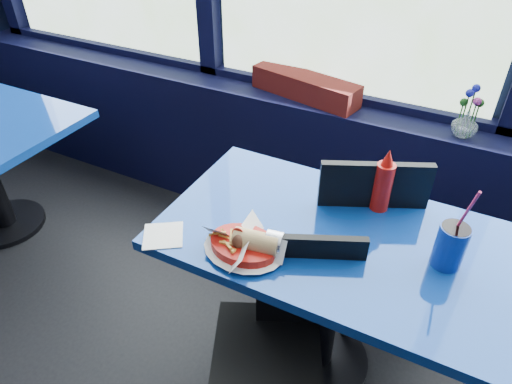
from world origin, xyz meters
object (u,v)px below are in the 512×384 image
Objects in this scene: food_basket at (246,245)px; soda_cup at (451,245)px; chair_near_back at (382,234)px; flower_vase at (466,121)px; ketchup_bottle at (383,183)px; chair_near_front at (283,325)px; near_table at (329,271)px; planter_box at (305,86)px.

food_basket is 0.64m from soda_cup.
flower_vase reaches higher than chair_near_back.
flower_vase reaches higher than food_basket.
food_basket is at bearing -157.36° from soda_cup.
flower_vase is 0.94× the size of ketchup_bottle.
food_basket is (-0.15, 0.02, 0.30)m from chair_near_front.
food_basket is 0.55m from ketchup_bottle.
chair_near_back is (0.12, 0.33, -0.03)m from near_table.
food_basket reaches higher than near_table.
planter_box is 1.82× the size of soda_cup.
chair_near_back is 0.63m from flower_vase.
ketchup_bottle is at bearing 144.98° from soda_cup.
planter_box is at bearing 134.61° from soda_cup.
soda_cup reaches higher than near_table.
ketchup_bottle is (0.57, -0.66, 0.00)m from planter_box.
planter_box is at bearing -67.59° from chair_near_back.
chair_near_back is at bearing -30.26° from planter_box.
ketchup_bottle is at bearing 44.85° from chair_near_front.
chair_near_back is 0.69m from food_basket.
soda_cup is at bearing 6.80° from chair_near_front.
near_table is 0.38m from food_basket.
ketchup_bottle is at bearing -108.48° from flower_vase.
near_table is at bearing 45.35° from chair_near_back.
chair_near_front is at bearing -109.56° from flower_vase.
chair_near_front is (-0.07, -0.23, -0.09)m from near_table.
ketchup_bottle reaches higher than planter_box.
near_table is 5.08× the size of flower_vase.
ketchup_bottle is (-0.20, -0.61, -0.01)m from flower_vase.
soda_cup is (0.27, -0.19, -0.03)m from ketchup_bottle.
chair_near_back is 1.61× the size of planter_box.
ketchup_bottle reaches higher than chair_near_front.
ketchup_bottle is at bearing 65.63° from near_table.
planter_box is 1.13m from food_basket.
chair_near_front is 0.89× the size of chair_near_back.
chair_near_front reaches higher than near_table.
soda_cup is at bearing 104.78° from chair_near_back.
chair_near_back is 0.87m from planter_box.
flower_vase is at bearing 79.39° from food_basket.
ketchup_bottle is (0.10, 0.21, 0.29)m from near_table.
food_basket is (-0.23, -0.22, 0.21)m from near_table.
food_basket is 1.15× the size of ketchup_bottle.
chair_near_back is at bearing 79.14° from ketchup_bottle.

